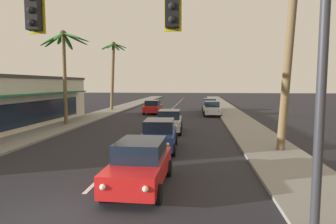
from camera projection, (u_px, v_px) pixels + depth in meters
The scene contains 14 objects.
ground_plane at pixel (58, 219), 8.07m from camera, with size 220.00×220.00×0.00m, color #232328.
sidewalk_right at pixel (242, 123), 27.06m from camera, with size 3.20×110.00×0.14m, color gray.
sidewalk_left at pixel (79, 121), 28.66m from camera, with size 3.20×110.00×0.14m, color gray.
lane_markings at pixel (163, 122), 28.27m from camera, with size 4.28×89.42×0.01m.
traffic_signal_mast at pixel (175, 33), 6.95m from camera, with size 10.80×0.41×6.86m.
sedan_lead_at_stop_bar at pixel (140, 164), 10.46m from camera, with size 2.00×4.47×1.68m.
sedan_third_in_queue at pixel (159, 134), 16.46m from camera, with size 2.08×4.50×1.68m.
sedan_fifth_in_queue at pixel (169, 121), 22.45m from camera, with size 2.07×4.50×1.68m.
sedan_oncoming_far at pixel (153, 107), 35.95m from camera, with size 1.98×4.46×1.68m.
sedan_parked_nearest_kerb at pixel (212, 108), 33.75m from camera, with size 2.07×4.50×1.68m.
sedan_parked_mid_kerb at pixel (209, 105), 39.58m from camera, with size 2.00×4.47×1.68m.
palm_left_second at pixel (64, 53), 25.39m from camera, with size 4.30×4.19×8.28m.
palm_left_third at pixel (113, 65), 39.88m from camera, with size 3.60×3.53×9.35m.
palm_right_second at pixel (291, 20), 15.20m from camera, with size 4.73×4.85×10.19m.
Camera 1 is at (3.81, -7.39, 3.70)m, focal length 31.35 mm.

